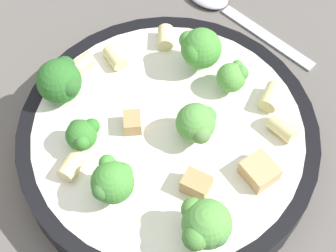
% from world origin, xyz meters
% --- Properties ---
extents(ground_plane, '(2.00, 2.00, 0.00)m').
position_xyz_m(ground_plane, '(0.00, 0.00, 0.00)').
color(ground_plane, '#5B5651').
extents(pasta_bowl, '(0.26, 0.26, 0.04)m').
position_xyz_m(pasta_bowl, '(0.00, 0.00, 0.02)').
color(pasta_bowl, black).
rests_on(pasta_bowl, ground_plane).
extents(broccoli_floret_0, '(0.04, 0.04, 0.04)m').
position_xyz_m(broccoli_floret_0, '(0.09, 0.04, 0.06)').
color(broccoli_floret_0, '#84AD60').
rests_on(broccoli_floret_0, pasta_bowl).
extents(broccoli_floret_1, '(0.04, 0.04, 0.05)m').
position_xyz_m(broccoli_floret_1, '(-0.07, 0.02, 0.07)').
color(broccoli_floret_1, '#9EC175').
rests_on(broccoli_floret_1, pasta_bowl).
extents(broccoli_floret_2, '(0.04, 0.03, 0.04)m').
position_xyz_m(broccoli_floret_2, '(0.06, -0.03, 0.06)').
color(broccoli_floret_2, '#9EC175').
rests_on(broccoli_floret_2, pasta_bowl).
extents(broccoli_floret_3, '(0.03, 0.03, 0.03)m').
position_xyz_m(broccoli_floret_3, '(0.02, -0.07, 0.05)').
color(broccoli_floret_3, '#84AD60').
rests_on(broccoli_floret_3, pasta_bowl).
extents(broccoli_floret_4, '(0.04, 0.04, 0.04)m').
position_xyz_m(broccoli_floret_4, '(-0.02, -0.10, 0.06)').
color(broccoli_floret_4, '#9EC175').
rests_on(broccoli_floret_4, pasta_bowl).
extents(broccoli_floret_5, '(0.03, 0.03, 0.04)m').
position_xyz_m(broccoli_floret_5, '(0.00, 0.02, 0.06)').
color(broccoli_floret_5, '#9EC175').
rests_on(broccoli_floret_5, pasta_bowl).
extents(broccoli_floret_6, '(0.03, 0.03, 0.03)m').
position_xyz_m(broccoli_floret_6, '(-0.05, 0.05, 0.06)').
color(broccoli_floret_6, '#9EC175').
rests_on(broccoli_floret_6, pasta_bowl).
extents(rigatoni_0, '(0.03, 0.03, 0.02)m').
position_xyz_m(rigatoni_0, '(-0.02, 0.10, 0.05)').
color(rigatoni_0, beige).
rests_on(rigatoni_0, pasta_bowl).
extents(rigatoni_1, '(0.02, 0.02, 0.01)m').
position_xyz_m(rigatoni_1, '(-0.10, -0.02, 0.04)').
color(rigatoni_1, beige).
rests_on(rigatoni_1, pasta_bowl).
extents(rigatoni_2, '(0.03, 0.03, 0.01)m').
position_xyz_m(rigatoni_2, '(-0.05, -0.09, 0.04)').
color(rigatoni_2, beige).
rests_on(rigatoni_2, pasta_bowl).
extents(rigatoni_3, '(0.03, 0.02, 0.02)m').
position_xyz_m(rigatoni_3, '(-0.04, 0.08, 0.05)').
color(rigatoni_3, beige).
rests_on(rigatoni_3, pasta_bowl).
extents(rigatoni_4, '(0.03, 0.02, 0.02)m').
position_xyz_m(rigatoni_4, '(0.05, -0.07, 0.05)').
color(rigatoni_4, beige).
rests_on(rigatoni_4, pasta_bowl).
extents(rigatoni_5, '(0.03, 0.03, 0.01)m').
position_xyz_m(rigatoni_5, '(-0.07, -0.06, 0.04)').
color(rigatoni_5, beige).
rests_on(rigatoni_5, pasta_bowl).
extents(chicken_chunk_0, '(0.04, 0.04, 0.02)m').
position_xyz_m(chicken_chunk_0, '(0.03, 0.08, 0.05)').
color(chicken_chunk_0, tan).
rests_on(chicken_chunk_0, pasta_bowl).
extents(chicken_chunk_1, '(0.02, 0.03, 0.02)m').
position_xyz_m(chicken_chunk_1, '(0.05, 0.03, 0.05)').
color(chicken_chunk_1, tan).
rests_on(chicken_chunk_1, pasta_bowl).
extents(chicken_chunk_2, '(0.02, 0.02, 0.01)m').
position_xyz_m(chicken_chunk_2, '(0.00, -0.03, 0.04)').
color(chicken_chunk_2, tan).
rests_on(chicken_chunk_2, pasta_bowl).
extents(spoon, '(0.11, 0.15, 0.01)m').
position_xyz_m(spoon, '(-0.18, 0.03, 0.00)').
color(spoon, '#B2B2B7').
rests_on(spoon, ground_plane).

